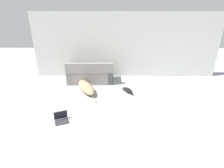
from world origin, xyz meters
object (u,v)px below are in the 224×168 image
at_px(couch, 91,75).
at_px(laptop_open, 61,118).
at_px(dog, 85,86).
at_px(cat, 128,90).

height_order(couch, laptop_open, couch).
bearing_deg(dog, laptop_open, 142.43).
distance_m(dog, cat, 1.44).
distance_m(couch, cat, 1.64).
height_order(couch, dog, couch).
bearing_deg(cat, dog, 50.51).
height_order(cat, laptop_open, laptop_open).
xyz_separation_m(dog, laptop_open, (-0.33, -1.77, -0.07)).
bearing_deg(laptop_open, cat, 19.25).
xyz_separation_m(couch, cat, (1.33, -0.94, -0.20)).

